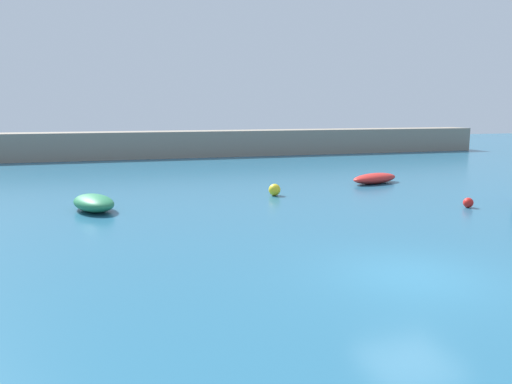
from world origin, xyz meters
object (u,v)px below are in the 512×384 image
at_px(rowboat_blue_near, 94,203).
at_px(mooring_buoy_yellow, 275,190).
at_px(mooring_buoy_red, 468,203).
at_px(rowboat_white_midwater, 375,178).

distance_m(rowboat_blue_near, mooring_buoy_yellow, 8.57).
distance_m(rowboat_blue_near, mooring_buoy_red, 16.05).
xyz_separation_m(rowboat_white_midwater, mooring_buoy_yellow, (-6.82, -2.26, 0.00)).
bearing_deg(mooring_buoy_yellow, rowboat_blue_near, -170.75).
xyz_separation_m(rowboat_blue_near, mooring_buoy_yellow, (8.46, 1.38, -0.05)).
bearing_deg(rowboat_white_midwater, rowboat_blue_near, -5.32).
bearing_deg(mooring_buoy_red, rowboat_blue_near, 166.17).
relative_size(rowboat_blue_near, mooring_buoy_red, 7.01).
height_order(mooring_buoy_yellow, mooring_buoy_red, mooring_buoy_yellow).
relative_size(rowboat_blue_near, rowboat_white_midwater, 0.88).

